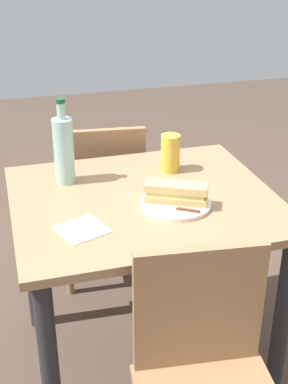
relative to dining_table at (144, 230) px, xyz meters
name	(u,v)px	position (x,y,z in m)	size (l,w,h in m)	color
ground_plane	(144,357)	(0.00, 0.00, -0.62)	(8.00, 8.00, 0.00)	#47382D
dining_table	(144,230)	(0.00, 0.00, 0.00)	(0.93, 0.80, 0.75)	#997251
chair_far	(205,376)	(-0.01, 0.60, -0.14)	(0.44, 0.44, 0.84)	#936B47
chair_near	(102,195)	(0.04, -0.60, -0.14)	(0.44, 0.44, 0.84)	#936B47
plate_near	(176,203)	(-0.09, 0.09, 0.14)	(0.25, 0.25, 0.01)	silver
baguette_sandwich_near	(176,193)	(-0.09, 0.09, 0.18)	(0.22, 0.16, 0.07)	tan
knife_near	(177,209)	(-0.07, 0.15, 0.15)	(0.16, 0.11, 0.01)	silver
water_bottle	(64,149)	(0.25, -0.20, 0.27)	(0.08, 0.08, 0.32)	#99C6B7
beer_glass	(170,153)	(-0.16, -0.19, 0.21)	(0.08, 0.08, 0.15)	gold
paper_napkin	(82,229)	(0.25, 0.17, 0.14)	(0.14, 0.14, 0.00)	white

